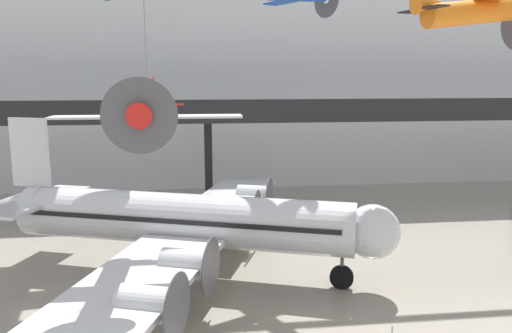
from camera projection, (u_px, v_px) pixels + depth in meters
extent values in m
cube|color=silver|center=(205.00, 58.00, 51.01)|extent=(140.00, 3.00, 26.77)
cube|color=black|center=(208.00, 117.00, 43.33)|extent=(110.00, 3.20, 0.90)
cube|color=black|center=(208.00, 106.00, 41.65)|extent=(110.00, 0.12, 1.10)
cylinder|color=black|center=(209.00, 163.00, 45.04)|extent=(0.70, 0.70, 7.62)
cylinder|color=silver|center=(182.00, 219.00, 28.93)|extent=(19.72, 9.42, 3.01)
sphere|color=silver|center=(373.00, 232.00, 26.63)|extent=(2.95, 2.95, 2.95)
cone|color=silver|center=(17.00, 205.00, 31.22)|extent=(4.61, 3.91, 2.77)
cube|color=black|center=(182.00, 214.00, 28.88)|extent=(18.43, 9.02, 0.27)
cube|color=silver|center=(230.00, 199.00, 36.45)|extent=(8.56, 13.50, 0.28)
cube|color=silver|center=(132.00, 286.00, 21.37)|extent=(8.56, 13.50, 0.28)
cylinder|color=silver|center=(239.00, 209.00, 33.46)|extent=(2.66, 2.13, 1.44)
cylinder|color=#4C4C51|center=(257.00, 210.00, 33.19)|extent=(0.97, 2.61, 2.75)
cylinder|color=silver|center=(253.00, 195.00, 37.60)|extent=(2.66, 2.13, 1.44)
cylinder|color=#4C4C51|center=(269.00, 196.00, 37.33)|extent=(0.97, 2.61, 2.75)
cylinder|color=silver|center=(186.00, 264.00, 23.74)|extent=(2.66, 2.13, 1.44)
cylinder|color=#4C4C51|center=(211.00, 266.00, 23.47)|extent=(0.97, 2.61, 2.75)
cylinder|color=silver|center=(147.00, 304.00, 19.60)|extent=(2.66, 2.13, 1.44)
cylinder|color=#4C4C51|center=(177.00, 307.00, 19.33)|extent=(0.97, 2.61, 2.75)
cube|color=silver|center=(30.00, 152.00, 30.36)|extent=(2.46, 1.03, 4.21)
cube|color=silver|center=(38.00, 201.00, 30.84)|extent=(4.99, 8.23, 0.20)
cylinder|color=#4C4C51|center=(342.00, 267.00, 27.34)|extent=(0.20, 0.20, 1.21)
cylinder|color=black|center=(342.00, 277.00, 27.45)|extent=(1.35, 0.79, 1.30)
cylinder|color=#4C4C51|center=(200.00, 241.00, 31.57)|extent=(0.20, 0.20, 1.21)
cylinder|color=black|center=(200.00, 250.00, 31.68)|extent=(1.35, 0.79, 1.30)
cylinder|color=#4C4C51|center=(171.00, 270.00, 26.95)|extent=(0.20, 0.20, 1.21)
cylinder|color=black|center=(172.00, 280.00, 27.06)|extent=(1.35, 0.79, 1.30)
cylinder|color=silver|center=(148.00, 108.00, 23.24)|extent=(1.28, 5.80, 1.34)
cone|color=red|center=(140.00, 115.00, 20.30)|extent=(1.09, 0.97, 1.07)
cylinder|color=#4C4C51|center=(139.00, 116.00, 20.09)|extent=(3.10, 0.08, 3.10)
cone|color=silver|center=(154.00, 104.00, 25.97)|extent=(1.04, 1.59, 1.05)
cube|color=silver|center=(147.00, 117.00, 22.96)|extent=(8.73, 1.53, 0.10)
cube|color=red|center=(154.00, 91.00, 26.20)|extent=(0.07, 0.70, 1.43)
cube|color=red|center=(154.00, 105.00, 26.33)|extent=(3.11, 0.75, 0.06)
cylinder|color=orange|center=(475.00, 12.00, 22.71)|extent=(5.42, 2.17, 1.66)
cone|color=orange|center=(429.00, 3.00, 21.84)|extent=(1.66, 1.21, 1.07)
cube|color=orange|center=(482.00, 1.00, 22.72)|extent=(2.90, 7.99, 0.10)
cube|color=black|center=(422.00, 9.00, 21.79)|extent=(1.21, 2.89, 0.06)
sphere|color=#B2B5BA|center=(392.00, 326.00, 21.31)|extent=(0.10, 0.10, 0.10)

